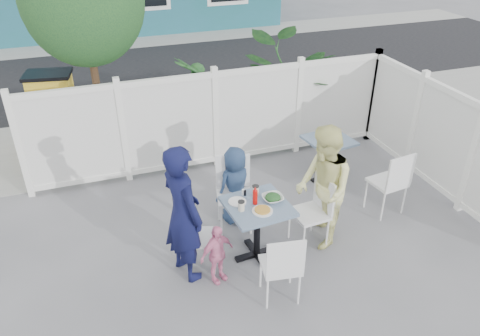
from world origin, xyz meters
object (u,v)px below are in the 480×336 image
object	(u,v)px
toddler	(217,254)
chair_right	(315,206)
chair_back	(234,187)
man	(183,214)
spare_table	(328,148)
boy	(235,185)
chair_near	(282,264)
woman	(323,188)
main_table	(257,217)
chair_left	(195,232)
utility_cabinet	(55,112)

from	to	relation	value
toddler	chair_right	bearing A→B (deg)	-9.42
chair_back	man	xyz separation A→B (m)	(-0.84, -0.73, 0.26)
spare_table	boy	size ratio (longest dim) A/B	0.67
man	boy	distance (m)	1.23
chair_near	woman	size ratio (longest dim) A/B	0.56
main_table	woman	world-z (taller)	woman
chair_left	man	distance (m)	0.38
main_table	toddler	xyz separation A→B (m)	(-0.58, -0.25, -0.21)
chair_left	chair_near	distance (m)	1.14
utility_cabinet	boy	world-z (taller)	utility_cabinet
spare_table	utility_cabinet	bearing A→B (deg)	146.59
chair_right	woman	bearing A→B (deg)	-98.49
chair_back	man	size ratio (longest dim) A/B	0.59
chair_right	man	world-z (taller)	man
spare_table	woman	world-z (taller)	woman
woman	boy	distance (m)	1.20
main_table	boy	world-z (taller)	boy
chair_left	chair_near	bearing A→B (deg)	59.67
main_table	boy	bearing A→B (deg)	90.28
chair_left	toddler	world-z (taller)	chair_left
chair_near	chair_left	bearing A→B (deg)	138.82
chair_back	chair_near	world-z (taller)	chair_back
man	woman	xyz separation A→B (m)	(1.76, 0.01, -0.04)
main_table	boy	xyz separation A→B (m)	(-0.00, 0.81, -0.04)
chair_back	woman	world-z (taller)	woman
man	toddler	distance (m)	0.61
chair_back	chair_near	size ratio (longest dim) A/B	1.10
chair_right	chair_back	world-z (taller)	chair_back
chair_left	boy	distance (m)	1.05
chair_left	main_table	bearing A→B (deg)	103.50
utility_cabinet	chair_back	bearing A→B (deg)	-45.97
chair_right	man	xyz separation A→B (m)	(-1.68, -0.02, 0.30)
main_table	chair_left	world-z (taller)	chair_left
woman	spare_table	bearing A→B (deg)	159.36
chair_back	chair_near	distance (m)	1.53
chair_right	chair_left	bearing A→B (deg)	82.95
man	woman	distance (m)	1.76
main_table	chair_left	xyz separation A→B (m)	(-0.75, 0.08, -0.09)
main_table	chair_left	size ratio (longest dim) A/B	0.92
chair_right	toddler	xyz separation A→B (m)	(-1.37, -0.27, -0.16)
utility_cabinet	chair_left	bearing A→B (deg)	-59.07
chair_left	chair_back	size ratio (longest dim) A/B	0.86
chair_back	chair_left	bearing A→B (deg)	55.17
main_table	man	xyz separation A→B (m)	(-0.89, 0.01, 0.25)
toddler	main_table	bearing A→B (deg)	2.55
utility_cabinet	spare_table	distance (m)	4.73
main_table	spare_table	distance (m)	2.18
spare_table	woman	bearing A→B (deg)	-121.75
chair_back	woman	size ratio (longest dim) A/B	0.62
chair_near	toddler	xyz separation A→B (m)	(-0.57, 0.54, -0.14)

